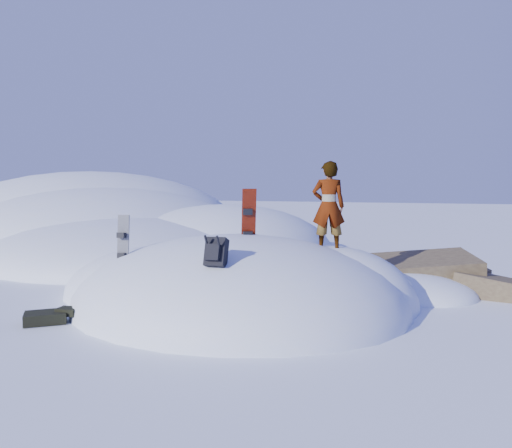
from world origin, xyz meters
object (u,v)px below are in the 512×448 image
(person, at_px, (328,206))
(backpack, at_px, (216,252))
(snowboard_red, at_px, (248,226))
(snowboard_dark, at_px, (123,248))

(person, bearing_deg, backpack, 44.53)
(snowboard_red, height_order, backpack, snowboard_red)
(snowboard_red, relative_size, backpack, 2.75)
(snowboard_dark, relative_size, backpack, 2.35)
(snowboard_red, distance_m, backpack, 2.21)
(snowboard_red, xyz_separation_m, person, (1.64, 0.32, 0.42))
(snowboard_dark, bearing_deg, snowboard_red, 24.87)
(snowboard_red, height_order, snowboard_dark, snowboard_red)
(snowboard_red, xyz_separation_m, backpack, (0.23, -2.18, -0.27))
(snowboard_red, relative_size, snowboard_dark, 1.17)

